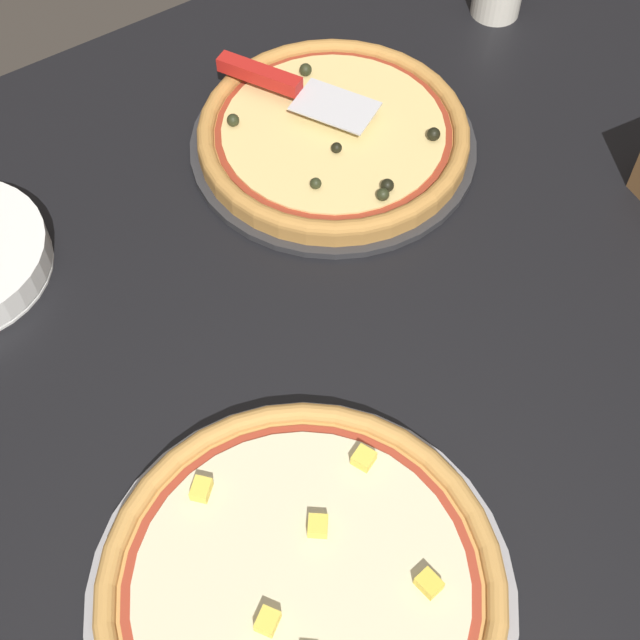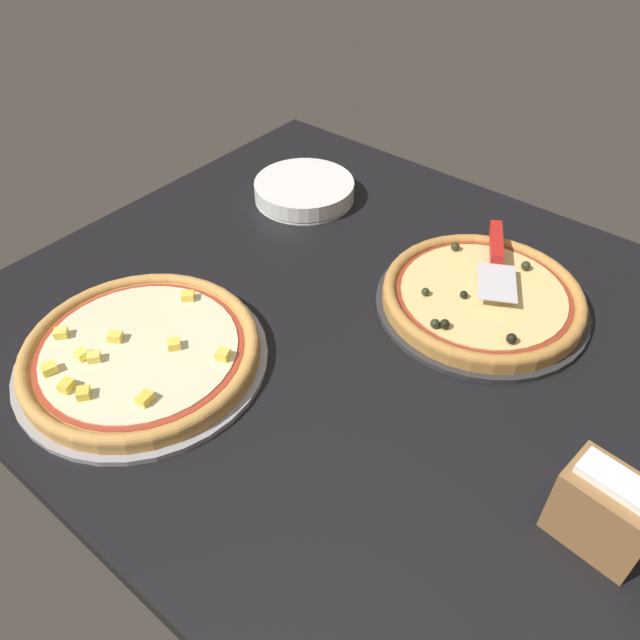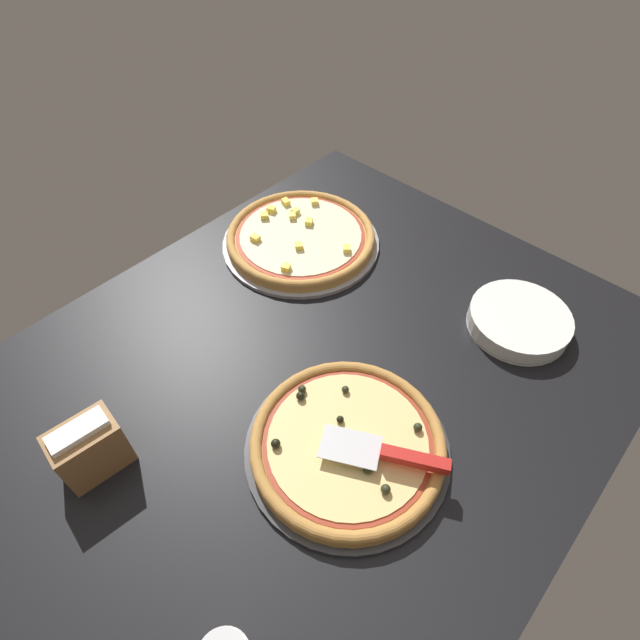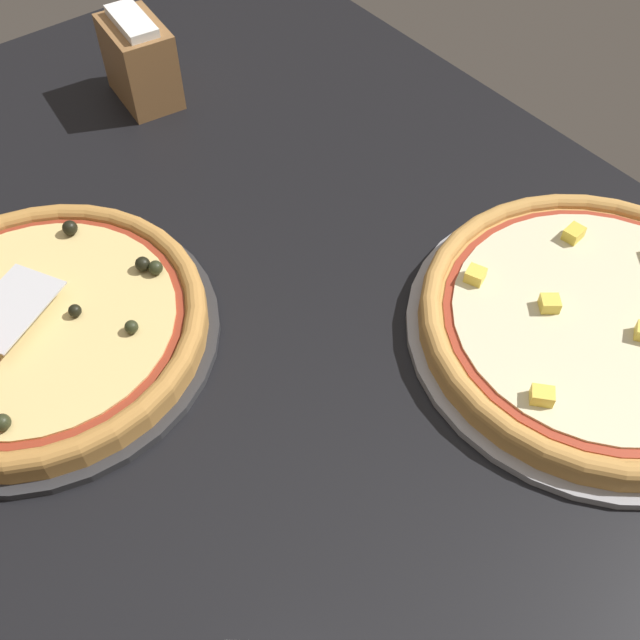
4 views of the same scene
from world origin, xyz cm
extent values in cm
cube|color=black|center=(0.00, 0.00, -1.80)|extent=(137.80, 111.06, 3.60)
cylinder|color=#2D2D30|center=(-9.06, -17.25, 0.50)|extent=(38.19, 38.19, 1.00)
cylinder|color=#B77F3D|center=(-9.06, -17.25, 2.01)|extent=(35.90, 35.90, 2.02)
torus|color=#B77F3D|center=(-9.06, -17.25, 3.02)|extent=(35.90, 35.90, 2.24)
cylinder|color=maroon|center=(-9.06, -17.25, 3.09)|extent=(31.20, 31.20, 0.15)
cylinder|color=#E5C67A|center=(-9.06, -17.25, 3.22)|extent=(29.44, 29.44, 0.40)
sphere|color=black|center=(-8.28, -22.95, 4.17)|extent=(1.51, 1.51, 1.51)
sphere|color=black|center=(-18.66, -8.44, 4.29)|extent=(1.75, 1.75, 1.75)
sphere|color=black|center=(-11.07, -23.53, 4.31)|extent=(1.78, 1.78, 1.78)
sphere|color=#282D19|center=(-7.12, -3.75, 4.22)|extent=(1.61, 1.61, 1.61)
sphere|color=#282D19|center=(1.42, -25.15, 4.25)|extent=(1.67, 1.67, 1.67)
sphere|color=#282D19|center=(-11.84, -28.04, 4.27)|extent=(1.71, 1.71, 1.71)
sphere|color=#282D19|center=(-1.38, -9.94, 4.14)|extent=(1.44, 1.44, 1.44)
sphere|color=black|center=(-8.44, -4.63, 4.26)|extent=(1.69, 1.69, 1.69)
sphere|color=black|center=(-7.01, -13.58, 4.11)|extent=(1.40, 1.40, 1.40)
cylinder|color=#939399|center=(27.40, 30.54, 0.50)|extent=(41.23, 41.23, 1.00)
cylinder|color=#C68E47|center=(27.40, 30.54, 1.95)|extent=(38.76, 38.76, 1.90)
torus|color=#C68E47|center=(27.40, 30.54, 2.90)|extent=(38.76, 38.76, 2.16)
cylinder|color=#A33823|center=(27.40, 30.54, 2.97)|extent=(33.69, 33.69, 0.15)
cylinder|color=beige|center=(27.40, 30.54, 3.10)|extent=(31.78, 31.78, 0.40)
cube|color=#F9E05B|center=(30.65, 36.86, 4.00)|extent=(2.60, 2.64, 1.42)
cube|color=#F9E05B|center=(39.48, 36.94, 4.00)|extent=(2.77, 2.79, 1.42)
cube|color=yellow|center=(17.65, 37.23, 4.00)|extent=(2.09, 2.50, 1.42)
cube|color=#F4D64C|center=(31.84, 31.81, 4.00)|extent=(2.83, 2.72, 1.42)
cube|color=#F4D64C|center=(15.28, 23.57, 4.00)|extent=(2.59, 2.59, 1.42)
cube|color=yellow|center=(25.56, 42.38, 4.00)|extent=(2.76, 2.74, 1.42)
cube|color=yellow|center=(28.79, 43.11, 4.00)|extent=(2.39, 2.69, 1.42)
cube|color=#F4D64C|center=(23.07, 26.89, 4.00)|extent=(2.72, 2.74, 1.42)
cube|color=#F4D64C|center=(30.47, 17.35, 4.00)|extent=(2.81, 2.78, 1.42)
cube|color=#F9E05B|center=(32.71, 37.70, 4.00)|extent=(1.85, 1.89, 1.42)
cube|color=#F4D64C|center=(33.92, 42.73, 4.00)|extent=(2.38, 2.71, 1.42)
cube|color=silver|center=(-10.44, -18.91, 5.32)|extent=(10.93, 12.46, 0.24)
cube|color=red|center=(-5.03, -28.80, 6.20)|extent=(7.70, 11.59, 2.00)
cylinder|color=white|center=(39.96, -25.53, 0.35)|extent=(22.33, 22.33, 0.70)
cylinder|color=white|center=(39.96, -25.53, 1.05)|extent=(22.33, 22.33, 0.70)
cylinder|color=white|center=(39.96, -25.53, 1.75)|extent=(22.33, 22.33, 0.70)
cylinder|color=white|center=(39.96, -25.53, 2.45)|extent=(22.33, 22.33, 0.70)
cylinder|color=white|center=(39.96, -25.53, 3.15)|extent=(22.33, 22.33, 0.70)
cylinder|color=white|center=(39.96, -25.53, 3.85)|extent=(22.33, 22.33, 0.70)
cube|color=olive|center=(-41.87, 14.05, 5.63)|extent=(12.18, 8.62, 11.26)
cube|color=white|center=(-41.87, 14.05, 11.86)|extent=(10.11, 5.12, 1.20)
camera|label=1|loc=(40.52, 53.14, 85.63)|focal=50.00mm
camera|label=2|loc=(-40.58, 67.66, 74.42)|focal=35.00mm
camera|label=3|loc=(-44.19, -43.10, 85.92)|focal=28.00mm
camera|label=4|loc=(48.75, -24.11, 64.76)|focal=42.00mm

